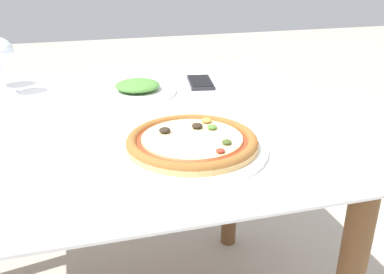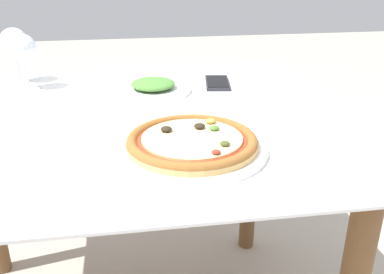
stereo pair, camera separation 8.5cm
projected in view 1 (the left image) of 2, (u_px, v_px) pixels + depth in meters
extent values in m
cube|color=brown|center=(107.00, 128.00, 1.04)|extent=(1.06, 0.86, 0.04)
cube|color=white|center=(106.00, 120.00, 1.03)|extent=(1.16, 0.96, 0.01)
cylinder|color=brown|center=(231.00, 168.00, 1.62)|extent=(0.06, 0.06, 0.68)
cylinder|color=white|center=(192.00, 148.00, 0.86)|extent=(0.31, 0.31, 0.01)
cylinder|color=#E0B26B|center=(192.00, 143.00, 0.86)|extent=(0.26, 0.26, 0.01)
torus|color=#935B28|center=(192.00, 141.00, 0.86)|extent=(0.26, 0.26, 0.02)
cylinder|color=#BC381E|center=(192.00, 140.00, 0.85)|extent=(0.22, 0.22, 0.00)
cylinder|color=beige|center=(192.00, 138.00, 0.85)|extent=(0.20, 0.20, 0.00)
ellipsoid|color=#2D2319|center=(165.00, 130.00, 0.87)|extent=(0.02, 0.02, 0.01)
ellipsoid|color=#2D2319|center=(197.00, 126.00, 0.89)|extent=(0.02, 0.02, 0.01)
ellipsoid|color=#BC9342|center=(207.00, 120.00, 0.92)|extent=(0.02, 0.02, 0.01)
ellipsoid|color=#A83323|center=(220.00, 151.00, 0.78)|extent=(0.02, 0.02, 0.01)
ellipsoid|color=#425123|center=(227.00, 142.00, 0.82)|extent=(0.02, 0.02, 0.01)
ellipsoid|color=#4C7A33|center=(212.00, 127.00, 0.89)|extent=(0.02, 0.02, 0.01)
cylinder|color=silver|center=(7.00, 94.00, 1.21)|extent=(0.07, 0.07, 0.00)
cylinder|color=silver|center=(4.00, 78.00, 1.19)|extent=(0.01, 0.01, 0.08)
cube|color=#232328|center=(200.00, 82.00, 1.30)|extent=(0.09, 0.15, 0.01)
cube|color=black|center=(200.00, 81.00, 1.30)|extent=(0.08, 0.14, 0.00)
cylinder|color=white|center=(138.00, 92.00, 1.21)|extent=(0.22, 0.22, 0.01)
ellipsoid|color=#4C8438|center=(138.00, 85.00, 1.21)|extent=(0.13, 0.13, 0.03)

